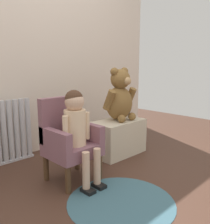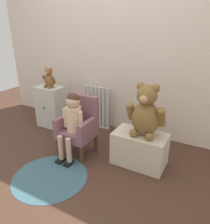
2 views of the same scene
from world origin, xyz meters
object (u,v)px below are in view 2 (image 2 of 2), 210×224
object	(u,v)px
large_teddy_bear	(146,113)
small_dresser	(51,107)
child_armchair	(79,125)
floor_rug	(50,177)
low_bench	(140,149)
child_figure	(72,117)
small_teddy_bear	(49,79)
radiator	(96,107)

from	to	relation	value
large_teddy_bear	small_dresser	bearing A→B (deg)	170.09
small_dresser	large_teddy_bear	xyz separation A→B (m)	(1.52, -0.26, 0.30)
child_armchair	floor_rug	size ratio (longest dim) A/B	0.90
small_dresser	low_bench	world-z (taller)	small_dresser
child_figure	large_teddy_bear	size ratio (longest dim) A/B	1.37
small_dresser	floor_rug	distance (m)	1.26
large_teddy_bear	floor_rug	size ratio (longest dim) A/B	0.73
low_bench	large_teddy_bear	world-z (taller)	large_teddy_bear
large_teddy_bear	small_teddy_bear	world-z (taller)	large_teddy_bear
child_armchair	low_bench	distance (m)	0.73
small_dresser	child_figure	world-z (taller)	child_figure
radiator	large_teddy_bear	bearing A→B (deg)	-31.28
child_figure	floor_rug	size ratio (longest dim) A/B	1.00
small_dresser	child_figure	distance (m)	0.94
small_teddy_bear	large_teddy_bear	bearing A→B (deg)	-9.73
radiator	low_bench	distance (m)	1.07
radiator	small_teddy_bear	size ratio (longest dim) A/B	2.20
child_figure	small_teddy_bear	xyz separation A→B (m)	(-0.74, 0.48, 0.23)
small_teddy_bear	radiator	bearing A→B (deg)	28.96
low_bench	small_dresser	bearing A→B (deg)	169.32
child_armchair	small_teddy_bear	size ratio (longest dim) A/B	2.44
radiator	small_dresser	bearing A→B (deg)	-153.08
child_armchair	small_teddy_bear	xyz separation A→B (m)	(-0.74, 0.38, 0.38)
low_bench	floor_rug	distance (m)	0.96
child_armchair	floor_rug	distance (m)	0.64
child_figure	low_bench	world-z (taller)	child_figure
small_teddy_bear	floor_rug	bearing A→B (deg)	-50.39
small_dresser	floor_rug	xyz separation A→B (m)	(0.79, -0.93, -0.29)
child_armchair	floor_rug	xyz separation A→B (m)	(0.02, -0.55, -0.34)
radiator	large_teddy_bear	xyz separation A→B (m)	(0.93, -0.56, 0.30)
low_bench	radiator	bearing A→B (deg)	147.08
radiator	floor_rug	xyz separation A→B (m)	(0.21, -1.23, -0.30)
small_dresser	child_armchair	world-z (taller)	child_armchair
radiator	child_figure	size ratio (longest dim) A/B	0.81
small_dresser	child_figure	size ratio (longest dim) A/B	0.80
low_bench	floor_rug	xyz separation A→B (m)	(-0.69, -0.65, -0.18)
low_bench	small_teddy_bear	size ratio (longest dim) A/B	2.02
child_figure	small_teddy_bear	bearing A→B (deg)	146.94
small_dresser	low_bench	xyz separation A→B (m)	(1.48, -0.28, -0.12)
small_dresser	radiator	bearing A→B (deg)	26.92
small_teddy_bear	child_armchair	bearing A→B (deg)	-26.88
small_dresser	child_armchair	xyz separation A→B (m)	(0.77, -0.39, 0.04)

